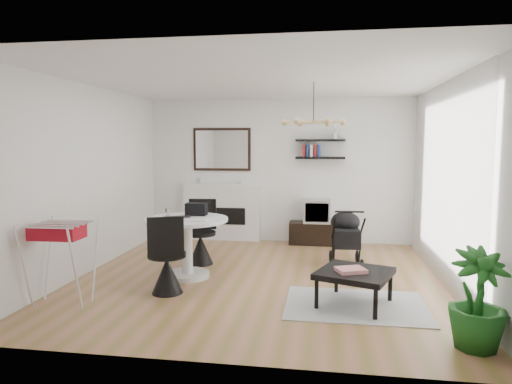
# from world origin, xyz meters

# --- Properties ---
(floor) EXTENTS (5.00, 5.00, 0.00)m
(floor) POSITION_xyz_m (0.00, 0.00, 0.00)
(floor) COLOR olive
(floor) RESTS_ON ground
(ceiling) EXTENTS (5.00, 5.00, 0.00)m
(ceiling) POSITION_xyz_m (0.00, 0.00, 2.70)
(ceiling) COLOR white
(ceiling) RESTS_ON wall_back
(wall_back) EXTENTS (5.00, 0.00, 5.00)m
(wall_back) POSITION_xyz_m (0.00, 2.50, 1.35)
(wall_back) COLOR white
(wall_back) RESTS_ON floor
(wall_left) EXTENTS (0.00, 5.00, 5.00)m
(wall_left) POSITION_xyz_m (-2.50, 0.00, 1.35)
(wall_left) COLOR white
(wall_left) RESTS_ON floor
(wall_right) EXTENTS (0.00, 5.00, 5.00)m
(wall_right) POSITION_xyz_m (2.50, 0.00, 1.35)
(wall_right) COLOR white
(wall_right) RESTS_ON floor
(sheer_curtain) EXTENTS (0.04, 3.60, 2.60)m
(sheer_curtain) POSITION_xyz_m (2.40, 0.20, 1.35)
(sheer_curtain) COLOR white
(sheer_curtain) RESTS_ON wall_right
(fireplace) EXTENTS (1.50, 0.17, 2.16)m
(fireplace) POSITION_xyz_m (-1.10, 2.42, 0.69)
(fireplace) COLOR white
(fireplace) RESTS_ON floor
(shelf_lower) EXTENTS (0.90, 0.25, 0.04)m
(shelf_lower) POSITION_xyz_m (0.77, 2.37, 1.60)
(shelf_lower) COLOR black
(shelf_lower) RESTS_ON wall_back
(shelf_upper) EXTENTS (0.90, 0.25, 0.04)m
(shelf_upper) POSITION_xyz_m (0.77, 2.37, 1.92)
(shelf_upper) COLOR black
(shelf_upper) RESTS_ON wall_back
(pendant_lamp) EXTENTS (0.90, 0.90, 0.10)m
(pendant_lamp) POSITION_xyz_m (0.70, 0.30, 2.15)
(pendant_lamp) COLOR tan
(pendant_lamp) RESTS_ON ceiling
(tv_console) EXTENTS (1.09, 0.38, 0.41)m
(tv_console) POSITION_xyz_m (0.77, 2.30, 0.21)
(tv_console) COLOR black
(tv_console) RESTS_ON floor
(crt_tv) EXTENTS (0.49, 0.43, 0.43)m
(crt_tv) POSITION_xyz_m (0.73, 2.30, 0.62)
(crt_tv) COLOR #B7B7B9
(crt_tv) RESTS_ON tv_console
(dining_table) EXTENTS (1.14, 1.14, 0.83)m
(dining_table) POSITION_xyz_m (-1.01, -0.10, 0.55)
(dining_table) COLOR white
(dining_table) RESTS_ON floor
(laptop) EXTENTS (0.42, 0.35, 0.03)m
(laptop) POSITION_xyz_m (-1.11, -0.19, 0.85)
(laptop) COLOR black
(laptop) RESTS_ON dining_table
(black_bag) EXTENTS (0.30, 0.18, 0.18)m
(black_bag) POSITION_xyz_m (-0.95, 0.17, 0.92)
(black_bag) COLOR black
(black_bag) RESTS_ON dining_table
(newspaper) EXTENTS (0.32, 0.26, 0.01)m
(newspaper) POSITION_xyz_m (-0.85, -0.22, 0.84)
(newspaper) COLOR beige
(newspaper) RESTS_ON dining_table
(drinking_glass) EXTENTS (0.06, 0.06, 0.10)m
(drinking_glass) POSITION_xyz_m (-1.36, 0.09, 0.88)
(drinking_glass) COLOR white
(drinking_glass) RESTS_ON dining_table
(chair_far) EXTENTS (0.47, 0.49, 0.99)m
(chair_far) POSITION_xyz_m (-1.02, 0.63, 0.31)
(chair_far) COLOR black
(chair_far) RESTS_ON floor
(chair_near) EXTENTS (0.51, 0.53, 0.99)m
(chair_near) POSITION_xyz_m (-1.05, -0.82, 0.31)
(chair_near) COLOR black
(chair_near) RESTS_ON floor
(drying_rack) EXTENTS (0.65, 0.61, 0.96)m
(drying_rack) POSITION_xyz_m (-2.12, -1.36, 0.51)
(drying_rack) COLOR white
(drying_rack) RESTS_ON floor
(stroller) EXTENTS (0.50, 0.78, 0.92)m
(stroller) POSITION_xyz_m (1.20, 0.87, 0.39)
(stroller) COLOR black
(stroller) RESTS_ON floor
(rug) EXTENTS (1.60, 1.15, 0.01)m
(rug) POSITION_xyz_m (1.24, -0.90, 0.01)
(rug) COLOR #A6A6A6
(rug) RESTS_ON floor
(coffee_table) EXTENTS (0.99, 0.99, 0.40)m
(coffee_table) POSITION_xyz_m (1.23, -0.89, 0.36)
(coffee_table) COLOR black
(coffee_table) RESTS_ON rug
(magazines) EXTENTS (0.38, 0.34, 0.04)m
(magazines) POSITION_xyz_m (1.18, -0.95, 0.43)
(magazines) COLOR red
(magazines) RESTS_ON coffee_table
(potted_plant) EXTENTS (0.62, 0.62, 0.92)m
(potted_plant) POSITION_xyz_m (2.25, -1.86, 0.46)
(potted_plant) COLOR #1A5819
(potted_plant) RESTS_ON floor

